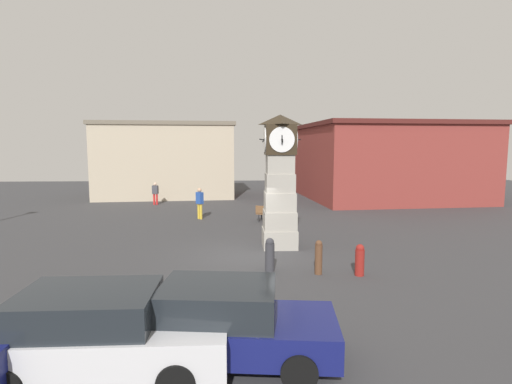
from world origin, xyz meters
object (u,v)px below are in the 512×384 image
object	(u,v)px
clock_tower	(280,184)
pedestrian_near_bench	(155,192)
bollard_mid_row	(319,257)
pedestrian_crossing_lot	(200,201)
car_by_building	(229,323)
car_near_tower	(102,332)
bollard_far_row	(270,254)
bollard_near_tower	(360,260)
bench	(271,213)

from	to	relation	value
clock_tower	pedestrian_near_bench	distance (m)	14.43
pedestrian_near_bench	bollard_mid_row	bearing A→B (deg)	-62.35
pedestrian_crossing_lot	car_by_building	bearing A→B (deg)	-82.95
car_near_tower	pedestrian_near_bench	distance (m)	21.44
pedestrian_near_bench	bollard_far_row	bearing A→B (deg)	-66.36
bollard_far_row	bollard_near_tower	bearing A→B (deg)	-12.18
clock_tower	car_near_tower	xyz separation A→B (m)	(-4.20, -8.94, -1.79)
bollard_mid_row	bench	bearing A→B (deg)	94.92
car_by_building	bench	world-z (taller)	car_by_building
bollard_far_row	bench	size ratio (longest dim) A/B	0.66
bench	pedestrian_crossing_lot	size ratio (longest dim) A/B	0.95
clock_tower	car_by_building	bearing A→B (deg)	-102.61
bollard_near_tower	pedestrian_crossing_lot	distance (m)	11.88
bench	pedestrian_near_bench	xyz separation A→B (m)	(-7.52, 6.97, 0.37)
bollard_far_row	car_by_building	bearing A→B (deg)	-102.95
pedestrian_crossing_lot	bollard_near_tower	bearing A→B (deg)	-59.89
bench	bollard_mid_row	bearing A→B (deg)	-85.08
car_by_building	pedestrian_crossing_lot	distance (m)	15.27
car_by_building	bollard_near_tower	bearing A→B (deg)	50.12
clock_tower	pedestrian_crossing_lot	xyz separation A→B (m)	(-3.81, 6.51, -1.56)
bollard_near_tower	pedestrian_near_bench	xyz separation A→B (m)	(-9.56, 16.02, 0.38)
clock_tower	pedestrian_near_bench	bearing A→B (deg)	121.17
bollard_far_row	bench	world-z (taller)	bollard_far_row
bollard_mid_row	pedestrian_crossing_lot	size ratio (longest dim) A/B	0.63
clock_tower	bollard_near_tower	world-z (taller)	clock_tower
bench	pedestrian_crossing_lot	bearing A→B (deg)	162.73
bollard_mid_row	car_near_tower	world-z (taller)	car_near_tower
pedestrian_crossing_lot	pedestrian_near_bench	bearing A→B (deg)	122.12
clock_tower	car_near_tower	size ratio (longest dim) A/B	1.24
bollard_mid_row	pedestrian_crossing_lot	bearing A→B (deg)	114.92
bollard_mid_row	bollard_far_row	bearing A→B (deg)	165.32
bench	car_by_building	bearing A→B (deg)	-98.33
bollard_mid_row	pedestrian_near_bench	xyz separation A→B (m)	(-8.28, 15.81, 0.33)
clock_tower	pedestrian_crossing_lot	world-z (taller)	clock_tower
car_near_tower	bench	xyz separation A→B (m)	(4.31, 14.24, -0.26)
car_by_building	car_near_tower	bearing A→B (deg)	-172.42
car_by_building	pedestrian_near_bench	distance (m)	21.61
bollard_far_row	bench	distance (m)	8.48
car_near_tower	bench	bearing A→B (deg)	73.16
bollard_near_tower	car_near_tower	distance (m)	8.20
bollard_near_tower	bollard_far_row	world-z (taller)	bollard_far_row
bollard_near_tower	bench	xyz separation A→B (m)	(-2.04, 9.05, 0.01)
bollard_near_tower	pedestrian_crossing_lot	size ratio (longest dim) A/B	0.58
clock_tower	bollard_mid_row	world-z (taller)	clock_tower
bollard_far_row	pedestrian_crossing_lot	bearing A→B (deg)	107.99
bollard_near_tower	bench	distance (m)	9.28
bollard_near_tower	car_by_building	world-z (taller)	car_by_building
clock_tower	bollard_near_tower	bearing A→B (deg)	-60.25
car_near_tower	car_by_building	bearing A→B (deg)	7.58
car_near_tower	pedestrian_crossing_lot	world-z (taller)	pedestrian_crossing_lot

